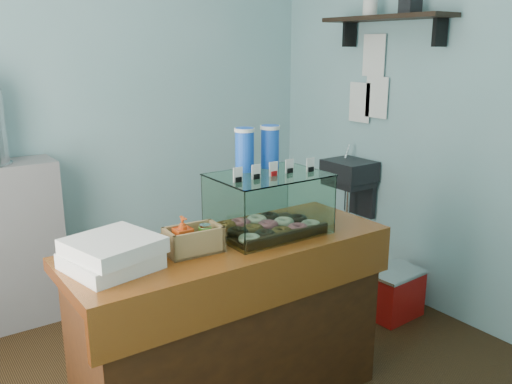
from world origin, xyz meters
TOP-DOWN VIEW (x-y plane):
  - ground at (0.00, 0.00)m, footprint 3.50×3.50m
  - room_shell at (0.03, 0.01)m, footprint 3.54×3.04m
  - counter at (0.00, -0.25)m, footprint 1.60×0.60m
  - display_case at (0.23, -0.22)m, footprint 0.56×0.41m
  - condiment_crate at (-0.22, -0.27)m, footprint 0.26×0.17m
  - pastry_boxes at (-0.58, -0.24)m, footprint 0.41×0.41m
  - red_cooler at (1.43, -0.08)m, footprint 0.39×0.31m

SIDE VIEW (x-z plane):
  - ground at x=0.00m, z-range 0.00..0.00m
  - red_cooler at x=1.43m, z-range 0.00..0.34m
  - counter at x=0.00m, z-range 0.01..0.91m
  - condiment_crate at x=-0.22m, z-range 0.87..1.05m
  - pastry_boxes at x=-0.58m, z-range 0.90..1.03m
  - display_case at x=0.23m, z-range 0.81..1.33m
  - room_shell at x=0.03m, z-range 0.30..3.12m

